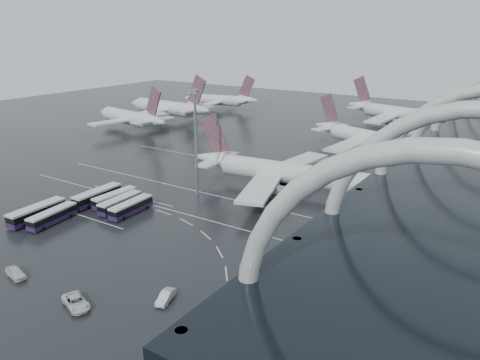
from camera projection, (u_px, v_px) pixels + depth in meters
The scene contains 25 objects.
ground at pixel (205, 215), 108.17m from camera, with size 420.00×420.00×0.00m, color black.
lane_marking_near at pixel (200, 218), 106.58m from camera, with size 120.00×0.25×0.01m, color silver.
lane_marking_mid at pixel (234, 200), 117.68m from camera, with size 120.00×0.25×0.01m, color silver.
lane_marking_far at pixel (287, 172), 139.89m from camera, with size 120.00×0.25×0.01m, color silver.
bus_bay_line_south at pixel (81, 215), 108.03m from camera, with size 28.00×0.25×0.01m, color silver.
bus_bay_line_north at pixel (131, 196), 120.72m from camera, with size 28.00×0.25×0.01m, color silver.
airliner_main at pixel (284, 173), 123.36m from camera, with size 56.04×48.90×18.97m.
airliner_gate_b at pixel (372, 139), 161.37m from camera, with size 51.88×46.05×18.37m.
airliner_gate_c at pixel (401, 114), 205.36m from camera, with size 55.79×50.69×20.08m.
jet_remote_west at pixel (132, 118), 195.41m from camera, with size 45.79×37.02×19.93m.
jet_remote_mid at pixel (169, 108), 216.46m from camera, with size 50.47×40.65×22.00m.
jet_remote_far at pixel (221, 100), 246.11m from camera, with size 42.14×34.09×18.35m.
bus_row_near_a at pixel (97, 196), 115.16m from camera, with size 3.72×13.74×3.35m.
bus_row_near_b at pixel (115, 198), 114.27m from camera, with size 3.06×12.29×3.02m.
bus_row_near_c at pixel (120, 203), 111.03m from camera, with size 3.42×12.39×3.02m.
bus_row_near_d at pixel (131, 207), 108.53m from camera, with size 3.46×12.37×3.01m.
bus_row_far_a at pixel (37, 212), 104.86m from camera, with size 3.98×13.92×3.39m.
bus_row_far_b at pixel (52, 216), 103.26m from camera, with size 4.45×12.54×3.02m.
van_curve_a at pixel (76, 302), 72.40m from camera, with size 2.86×6.19×1.72m, color silver.
van_curve_b at pixel (16, 273), 81.03m from camera, with size 2.09×5.18×1.77m, color silver.
van_curve_c at pixel (166, 297), 74.02m from camera, with size 1.68×4.81×1.58m, color silver.
floodlight_mast at pixel (196, 131), 115.34m from camera, with size 2.08×2.08×27.13m.
gse_cart_belly_b at pixel (373, 194), 120.50m from camera, with size 1.87×1.11×1.02m, color slate.
gse_cart_belly_c at pixel (271, 194), 119.91m from camera, with size 2.19×1.29×1.19m, color #AE9D17.
gse_cart_belly_d at pixel (354, 200), 116.07m from camera, with size 1.87×1.11×1.02m, color slate.
Camera 1 is at (61.92, -79.25, 41.44)m, focal length 35.00 mm.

